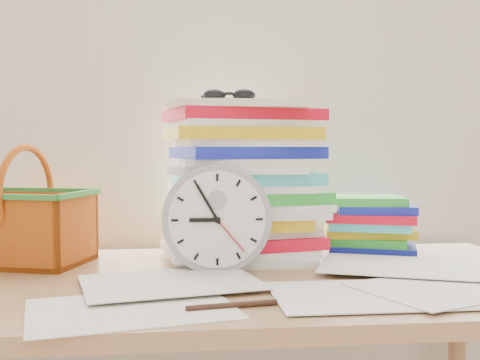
{
  "coord_description": "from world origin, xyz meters",
  "views": [
    {
      "loc": [
        -0.09,
        0.41,
        1.01
      ],
      "look_at": [
        0.04,
        1.6,
        0.94
      ],
      "focal_mm": 45.0,
      "sensor_mm": 36.0,
      "label": 1
    }
  ],
  "objects": [
    {
      "name": "curtain",
      "position": [
        0.0,
        1.98,
        1.3
      ],
      "size": [
        2.4,
        0.01,
        2.5
      ],
      "primitive_type": "cube",
      "color": "white",
      "rests_on": "room_shell"
    },
    {
      "name": "desk",
      "position": [
        0.0,
        1.6,
        0.68
      ],
      "size": [
        1.4,
        0.7,
        0.75
      ],
      "color": "#9B7248",
      "rests_on": "ground"
    },
    {
      "name": "paper_stack",
      "position": [
        0.07,
        1.79,
        0.93
      ],
      "size": [
        0.39,
        0.34,
        0.36
      ],
      "primitive_type": null,
      "rotation": [
        0.0,
        0.0,
        0.12
      ],
      "color": "white",
      "rests_on": "desk"
    },
    {
      "name": "clock",
      "position": [
        -0.0,
        1.64,
        0.86
      ],
      "size": [
        0.22,
        0.04,
        0.22
      ],
      "primitive_type": "cylinder",
      "rotation": [
        1.57,
        0.0,
        0.0
      ],
      "color": "#98999B",
      "rests_on": "desk"
    },
    {
      "name": "sunglasses",
      "position": [
        0.03,
        1.77,
        1.13
      ],
      "size": [
        0.15,
        0.14,
        0.03
      ],
      "primitive_type": null,
      "rotation": [
        0.0,
        0.0,
        -0.16
      ],
      "color": "black",
      "rests_on": "paper_stack"
    },
    {
      "name": "book_stack",
      "position": [
        0.39,
        1.83,
        0.82
      ],
      "size": [
        0.28,
        0.24,
        0.14
      ],
      "primitive_type": null,
      "rotation": [
        0.0,
        0.0,
        -0.24
      ],
      "color": "white",
      "rests_on": "desk"
    },
    {
      "name": "basket",
      "position": [
        -0.41,
        1.78,
        0.88
      ],
      "size": [
        0.31,
        0.27,
        0.26
      ],
      "primitive_type": null,
      "rotation": [
        0.0,
        0.0,
        -0.31
      ],
      "color": "#CD5D14",
      "rests_on": "desk"
    },
    {
      "name": "pen",
      "position": [
        0.0,
        1.36,
        0.76
      ],
      "size": [
        0.15,
        0.04,
        0.01
      ],
      "primitive_type": "cylinder",
      "rotation": [
        0.0,
        1.57,
        0.17
      ],
      "color": "black",
      "rests_on": "desk"
    },
    {
      "name": "scattered_papers",
      "position": [
        0.0,
        1.6,
        0.76
      ],
      "size": [
        1.26,
        0.42,
        0.02
      ],
      "primitive_type": null,
      "color": "white",
      "rests_on": "desk"
    }
  ]
}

